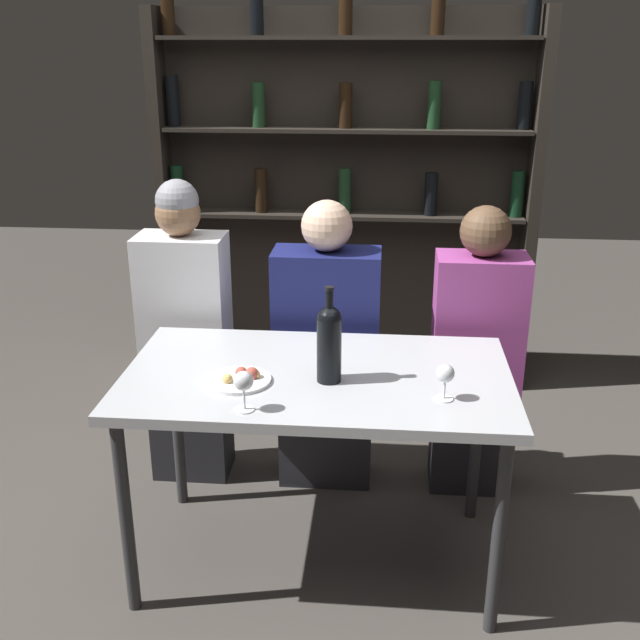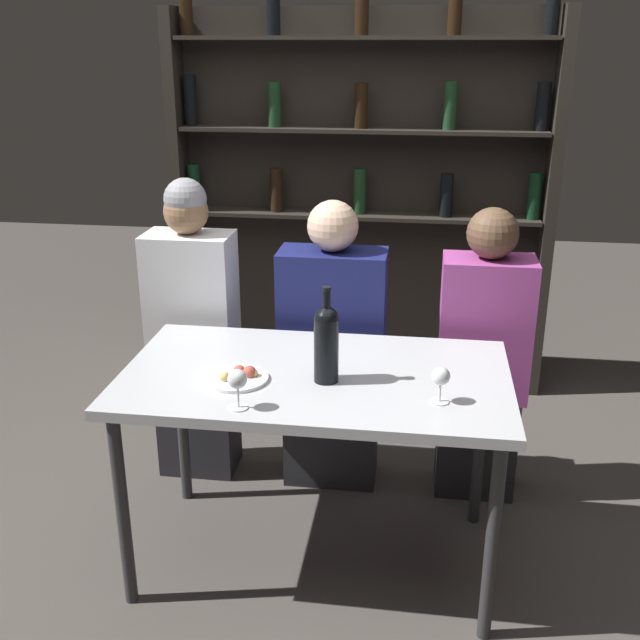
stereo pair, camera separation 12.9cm
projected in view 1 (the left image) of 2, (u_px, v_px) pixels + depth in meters
The scene contains 10 objects.
ground_plane at pixel (317, 557), 2.82m from camera, with size 10.00×10.00×0.00m, color #47423D.
dining_table at pixel (317, 391), 2.57m from camera, with size 1.32×0.75×0.76m.
wine_rack_wall at pixel (345, 187), 3.98m from camera, with size 2.01×0.21×2.10m.
wine_bottle at pixel (329, 340), 2.44m from camera, with size 0.08×0.08×0.33m.
wine_glass_0 at pixel (244, 383), 2.26m from camera, with size 0.06×0.06×0.13m.
wine_glass_1 at pixel (445, 375), 2.33m from camera, with size 0.06×0.06×0.12m.
food_plate_0 at pixel (241, 379), 2.48m from camera, with size 0.22×0.22×0.05m.
seated_person_left at pixel (186, 340), 3.17m from camera, with size 0.36×0.22×1.31m.
seated_person_center at pixel (326, 356), 3.14m from camera, with size 0.44×0.22×1.24m.
seated_person_right at pixel (475, 360), 3.09m from camera, with size 0.36×0.22×1.23m.
Camera 1 is at (0.21, -2.31, 1.82)m, focal length 42.00 mm.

